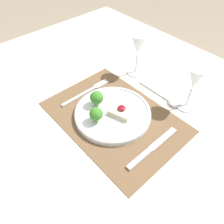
{
  "coord_description": "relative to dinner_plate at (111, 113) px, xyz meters",
  "views": [
    {
      "loc": [
        0.38,
        -0.35,
        1.32
      ],
      "look_at": [
        -0.01,
        -0.0,
        0.77
      ],
      "focal_mm": 35.0,
      "sensor_mm": 36.0,
      "label": 1
    }
  ],
  "objects": [
    {
      "name": "ground_plane",
      "position": [
        0.01,
        0.01,
        -0.76
      ],
      "size": [
        8.0,
        8.0,
        0.0
      ],
      "primitive_type": "plane",
      "color": "gray"
    },
    {
      "name": "wine_glass_near",
      "position": [
        0.15,
        0.24,
        0.1
      ],
      "size": [
        0.08,
        0.08,
        0.17
      ],
      "color": "white",
      "rests_on": "dining_table"
    },
    {
      "name": "dining_table",
      "position": [
        0.01,
        0.01,
        -0.09
      ],
      "size": [
        1.53,
        1.26,
        0.74
      ],
      "color": "white",
      "rests_on": "ground_plane"
    },
    {
      "name": "spoon",
      "position": [
        0.09,
        0.22,
        -0.01
      ],
      "size": [
        0.2,
        0.04,
        0.02
      ],
      "rotation": [
        0.0,
        0.0,
        0.03
      ],
      "color": "#B2B2B7",
      "rests_on": "dining_table"
    },
    {
      "name": "wine_glass_far",
      "position": [
        -0.12,
        0.25,
        0.11
      ],
      "size": [
        0.08,
        0.08,
        0.18
      ],
      "color": "white",
      "rests_on": "dining_table"
    },
    {
      "name": "placemat",
      "position": [
        0.01,
        0.01,
        -0.02
      ],
      "size": [
        0.48,
        0.33,
        0.0
      ],
      "primitive_type": "cube",
      "color": "brown",
      "rests_on": "dining_table"
    },
    {
      "name": "fork",
      "position": [
        -0.16,
        0.02,
        -0.01
      ],
      "size": [
        0.02,
        0.22,
        0.01
      ],
      "rotation": [
        0.0,
        0.0,
        0.02
      ],
      "color": "#B2B2B7",
      "rests_on": "placemat"
    },
    {
      "name": "dinner_plate",
      "position": [
        0.0,
        0.0,
        0.0
      ],
      "size": [
        0.27,
        0.27,
        0.07
      ],
      "color": "silver",
      "rests_on": "placemat"
    },
    {
      "name": "knife",
      "position": [
        0.19,
        -0.01,
        -0.01
      ],
      "size": [
        0.02,
        0.22,
        0.01
      ],
      "rotation": [
        0.0,
        0.0,
        -0.05
      ],
      "color": "#B2B2B7",
      "rests_on": "placemat"
    }
  ]
}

